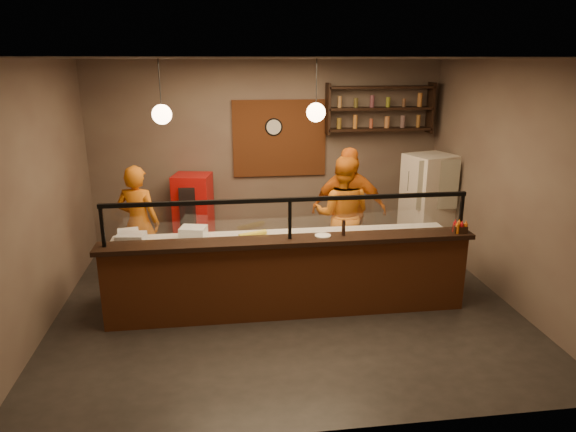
{
  "coord_description": "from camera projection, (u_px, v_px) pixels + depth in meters",
  "views": [
    {
      "loc": [
        -0.81,
        -6.25,
        3.17
      ],
      "look_at": [
        0.06,
        0.3,
        1.17
      ],
      "focal_mm": 32.0,
      "sensor_mm": 36.0,
      "label": 1
    }
  ],
  "objects": [
    {
      "name": "wall_clock",
      "position": [
        274.0,
        127.0,
        8.69
      ],
      "size": [
        0.3,
        0.04,
        0.3
      ],
      "primitive_type": "cylinder",
      "rotation": [
        1.57,
        0.0,
        0.0
      ],
      "color": "black",
      "rests_on": "wall_back"
    },
    {
      "name": "cook_right",
      "position": [
        349.0,
        210.0,
        7.88
      ],
      "size": [
        1.22,
        0.78,
        1.94
      ],
      "primitive_type": "imported",
      "rotation": [
        0.0,
        0.0,
        2.85
      ],
      "color": "#CF5F13",
      "rests_on": "floor"
    },
    {
      "name": "worktop",
      "position": [
        285.0,
        239.0,
        6.89
      ],
      "size": [
        4.6,
        0.75,
        0.05
      ],
      "primitive_type": "cube",
      "color": "silver",
      "rests_on": "worktop_cabinet"
    },
    {
      "name": "floor",
      "position": [
        287.0,
        305.0,
        6.95
      ],
      "size": [
        6.0,
        6.0,
        0.0
      ],
      "primitive_type": "plane",
      "color": "black",
      "rests_on": "ground"
    },
    {
      "name": "pizza_dough",
      "position": [
        284.0,
        239.0,
        6.79
      ],
      "size": [
        0.61,
        0.61,
        0.01
      ],
      "primitive_type": "cylinder",
      "rotation": [
        0.0,
        0.0,
        0.17
      ],
      "color": "beige",
      "rests_on": "worktop"
    },
    {
      "name": "prep_tub_c",
      "position": [
        131.0,
        240.0,
        6.52
      ],
      "size": [
        0.37,
        0.31,
        0.17
      ],
      "primitive_type": "cube",
      "rotation": [
        0.0,
        0.0,
        -0.11
      ],
      "color": "silver",
      "rests_on": "worktop"
    },
    {
      "name": "pepper_mill",
      "position": [
        344.0,
        228.0,
        6.44
      ],
      "size": [
        0.06,
        0.06,
        0.2
      ],
      "primitive_type": "cylinder",
      "rotation": [
        0.0,
        0.0,
        0.29
      ],
      "color": "black",
      "rests_on": "counter_ledge"
    },
    {
      "name": "wall_shelving",
      "position": [
        380.0,
        108.0,
        8.7
      ],
      "size": [
        1.84,
        0.28,
        0.85
      ],
      "color": "black",
      "rests_on": "wall_back"
    },
    {
      "name": "cook_left",
      "position": [
        139.0,
        223.0,
        7.56
      ],
      "size": [
        0.73,
        0.59,
        1.75
      ],
      "primitive_type": "imported",
      "rotation": [
        0.0,
        0.0,
        2.84
      ],
      "color": "#CF6813",
      "rests_on": "floor"
    },
    {
      "name": "wall_back",
      "position": [
        268.0,
        156.0,
        8.86
      ],
      "size": [
        6.0,
        0.0,
        6.0
      ],
      "primitive_type": "plane",
      "rotation": [
        1.57,
        0.0,
        0.0
      ],
      "color": "#6D5E4F",
      "rests_on": "floor"
    },
    {
      "name": "wall_front",
      "position": [
        327.0,
        265.0,
        4.12
      ],
      "size": [
        6.0,
        0.0,
        6.0
      ],
      "primitive_type": "plane",
      "rotation": [
        -1.57,
        0.0,
        0.0
      ],
      "color": "#6D5E4F",
      "rests_on": "floor"
    },
    {
      "name": "small_plate",
      "position": [
        323.0,
        236.0,
        6.45
      ],
      "size": [
        0.25,
        0.25,
        0.01
      ],
      "primitive_type": "cylinder",
      "rotation": [
        0.0,
        0.0,
        0.27
      ],
      "color": "silver",
      "rests_on": "counter_ledge"
    },
    {
      "name": "red_cooler",
      "position": [
        194.0,
        215.0,
        8.63
      ],
      "size": [
        0.69,
        0.65,
        1.38
      ],
      "primitive_type": "cube",
      "rotation": [
        0.0,
        0.0,
        -0.19
      ],
      "color": "#B00E0B",
      "rests_on": "floor"
    },
    {
      "name": "cook_mid",
      "position": [
        343.0,
        215.0,
        7.85
      ],
      "size": [
        1.07,
        0.95,
        1.82
      ],
      "primitive_type": "imported",
      "rotation": [
        0.0,
        0.0,
        2.78
      ],
      "color": "#CC6A13",
      "rests_on": "floor"
    },
    {
      "name": "prep_tub_a",
      "position": [
        193.0,
        233.0,
        6.81
      ],
      "size": [
        0.38,
        0.33,
        0.17
      ],
      "primitive_type": "cube",
      "rotation": [
        0.0,
        0.0,
        -0.23
      ],
      "color": "white",
      "rests_on": "worktop"
    },
    {
      "name": "prep_tub_b",
      "position": [
        128.0,
        235.0,
        6.79
      ],
      "size": [
        0.3,
        0.26,
        0.13
      ],
      "primitive_type": "cube",
      "rotation": [
        0.0,
        0.0,
        0.19
      ],
      "color": "white",
      "rests_on": "worktop"
    },
    {
      "name": "wall_right",
      "position": [
        508.0,
        183.0,
        6.87
      ],
      "size": [
        0.0,
        5.0,
        5.0
      ],
      "primitive_type": "plane",
      "rotation": [
        1.57,
        0.0,
        -1.57
      ],
      "color": "#6D5E4F",
      "rests_on": "floor"
    },
    {
      "name": "pendant_right",
      "position": [
        316.0,
        112.0,
        6.45
      ],
      "size": [
        0.24,
        0.24,
        0.77
      ],
      "color": "black",
      "rests_on": "ceiling"
    },
    {
      "name": "wall_left",
      "position": [
        37.0,
        199.0,
        6.11
      ],
      "size": [
        0.0,
        5.0,
        5.0
      ],
      "primitive_type": "plane",
      "rotation": [
        1.57,
        0.0,
        1.57
      ],
      "color": "#6D5E4F",
      "rests_on": "floor"
    },
    {
      "name": "pendant_left",
      "position": [
        162.0,
        114.0,
        6.21
      ],
      "size": [
        0.24,
        0.24,
        0.77
      ],
      "color": "black",
      "rests_on": "ceiling"
    },
    {
      "name": "brick_patch",
      "position": [
        280.0,
        138.0,
        8.77
      ],
      "size": [
        1.6,
        0.04,
        1.3
      ],
      "primitive_type": "cube",
      "color": "brown",
      "rests_on": "wall_back"
    },
    {
      "name": "sneeze_guard",
      "position": [
        290.0,
        215.0,
        6.27
      ],
      "size": [
        4.5,
        0.05,
        0.52
      ],
      "color": "white",
      "rests_on": "counter_ledge"
    },
    {
      "name": "counter_ledge",
      "position": [
        290.0,
        241.0,
        6.37
      ],
      "size": [
        4.7,
        0.37,
        0.06
      ],
      "primitive_type": "cube",
      "color": "black",
      "rests_on": "service_counter"
    },
    {
      "name": "fridge",
      "position": [
        428.0,
        205.0,
        8.58
      ],
      "size": [
        0.88,
        0.85,
        1.71
      ],
      "primitive_type": "cube",
      "rotation": [
        0.0,
        0.0,
        0.31
      ],
      "color": "beige",
      "rests_on": "floor"
    },
    {
      "name": "rolling_pin",
      "position": [
        253.0,
        234.0,
        6.91
      ],
      "size": [
        0.39,
        0.22,
        0.07
      ],
      "primitive_type": "cylinder",
      "rotation": [
        0.0,
        1.57,
        0.39
      ],
      "color": "yellow",
      "rests_on": "worktop"
    },
    {
      "name": "condiment_caddy",
      "position": [
        460.0,
        229.0,
        6.58
      ],
      "size": [
        0.18,
        0.15,
        0.09
      ],
      "primitive_type": "cube",
      "rotation": [
        0.0,
        0.0,
        -0.13
      ],
      "color": "black",
      "rests_on": "counter_ledge"
    },
    {
      "name": "ceiling",
      "position": [
        286.0,
        58.0,
        6.02
      ],
      "size": [
        6.0,
        6.0,
        0.0
      ],
      "primitive_type": "plane",
      "rotation": [
        3.14,
        0.0,
        0.0
      ],
      "color": "#3D362F",
      "rests_on": "wall_back"
    },
    {
      "name": "worktop_cabinet",
      "position": [
        285.0,
        270.0,
        7.02
      ],
      "size": [
        4.6,
        0.75,
        0.85
      ],
      "primitive_type": "cube",
      "color": "gray",
      "rests_on": "floor"
    },
    {
      "name": "service_counter",
      "position": [
        290.0,
        280.0,
        6.52
      ],
      "size": [
        4.6,
        0.25,
        1.0
      ],
      "primitive_type": "cube",
      "color": "brown",
      "rests_on": "floor"
    }
  ]
}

